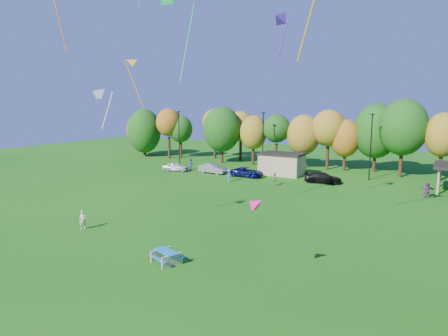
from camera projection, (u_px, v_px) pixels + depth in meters
The scene contains 18 objects.
ground at pixel (196, 299), 21.58m from camera, with size 160.00×160.00×0.00m, color #19600F.
tree_line at pixel (357, 134), 60.21m from camera, with size 93.57×10.55×11.15m.
lamp_posts at pixel (371, 145), 54.17m from camera, with size 64.50×0.25×9.09m.
utility_building at pixel (282, 164), 58.81m from camera, with size 6.30×4.30×3.25m.
picnic_table at pixel (166, 256), 26.35m from camera, with size 2.38×2.19×0.84m.
kite_flyer at pixel (83, 220), 33.37m from camera, with size 0.58×0.38×1.60m, color beige.
car_a at pixel (176, 167), 62.10m from camera, with size 1.63×4.06×1.38m, color silver.
car_b at pixel (213, 168), 60.15m from camera, with size 1.57×4.51×1.49m, color gray.
car_c at pixel (247, 172), 57.29m from camera, with size 2.24×4.86×1.35m, color #0E1355.
car_d at pixel (323, 178), 52.84m from camera, with size 1.96×4.82×1.40m, color black.
far_person_0 at pixel (275, 179), 51.17m from camera, with size 0.96×0.40×1.64m, color olive.
far_person_1 at pixel (229, 175), 53.67m from camera, with size 1.09×0.63×1.69m, color #556DBB.
far_person_2 at pixel (191, 164), 63.15m from camera, with size 0.90×0.70×1.85m, color #434C94.
far_person_3 at pixel (427, 190), 44.60m from camera, with size 1.66×0.53×1.79m, color #873888.
kite_8 at pixel (130, 63), 39.58m from camera, with size 2.85×2.23×5.31m.
kite_9 at pixel (283, 18), 32.58m from camera, with size 1.76×2.82×4.53m.
kite_10 at pixel (257, 204), 21.93m from camera, with size 1.08×0.84×1.04m.
kite_12 at pixel (101, 93), 29.90m from camera, with size 1.34×2.19×3.44m.
Camera 1 is at (11.25, -16.80, 10.46)m, focal length 32.00 mm.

